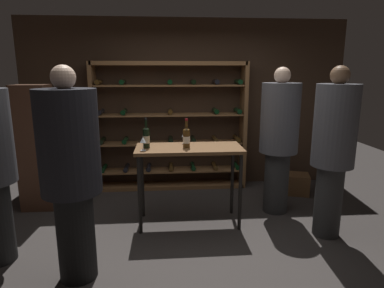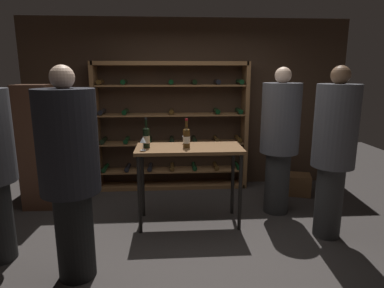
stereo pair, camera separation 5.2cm
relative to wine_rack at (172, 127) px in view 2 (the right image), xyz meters
The scene contains 13 objects.
ground_plane 1.99m from the wine_rack, 81.27° to the right, with size 9.83×9.83×0.00m, color #383330.
back_wall 0.48m from the wine_rack, 38.73° to the left, with size 5.19×0.10×2.70m, color #3D2B1E.
wine_rack is the anchor object (origin of this frame).
tasting_table 1.35m from the wine_rack, 81.46° to the right, with size 1.28×0.57×0.98m.
person_bystander_dark_jacket 2.53m from the wine_rack, 110.88° to the right, with size 0.51×0.51×1.92m.
person_guest_plum_blouse 1.76m from the wine_rack, 37.31° to the right, with size 0.50×0.50×1.93m.
person_guest_blue_shirt 2.50m from the wine_rack, 44.92° to the right, with size 0.46×0.46×1.93m.
wine_crate 2.12m from the wine_rack, 12.70° to the right, with size 0.48×0.34×0.31m, color brown.
display_cabinet 1.96m from the wine_rack, 159.86° to the right, with size 0.44×0.36×1.70m, color #4C2D1E.
wine_bottle_green_slim 1.37m from the wine_rack, 83.00° to the right, with size 0.09×0.09×0.35m.
wine_bottle_black_capsule 1.38m from the wine_rack, 102.98° to the right, with size 0.08×0.08×0.36m.
wine_glass_stemmed_right 1.15m from the wine_rack, 81.79° to the right, with size 0.08×0.08×0.17m.
wine_glass_stemmed_center 1.51m from the wine_rack, 102.91° to the right, with size 0.07×0.07×0.16m.
Camera 2 is at (-0.28, -3.45, 1.86)m, focal length 30.50 mm.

